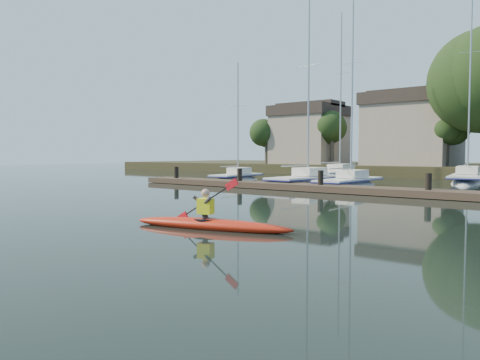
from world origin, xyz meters
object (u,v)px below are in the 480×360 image
Objects in this scene: kayak at (210,222)px; sailboat_5 at (338,181)px; sailboat_0 at (237,183)px; dock at (370,190)px; sailboat_1 at (306,188)px; sailboat_2 at (349,190)px; sailboat_6 at (467,186)px.

sailboat_5 is (-9.95, 27.25, -0.39)m from kayak.
sailboat_0 is (-14.56, 18.87, -0.37)m from kayak.
sailboat_5 is at bearing 123.19° from dock.
sailboat_0 reaches higher than kayak.
kayak is at bearing -85.01° from dock.
sailboat_2 is (3.07, 0.28, 0.02)m from sailboat_1.
sailboat_0 is 9.56m from sailboat_5.
sailboat_1 is 0.86× the size of sailboat_6.
dock is 5.22m from sailboat_2.
sailboat_0 is 10.19m from sailboat_2.
sailboat_5 is at bearing 105.26° from sailboat_1.
sailboat_2 is 0.87× the size of sailboat_5.
sailboat_5 is at bearing 119.40° from sailboat_2.
sailboat_2 is 10.78m from sailboat_5.
sailboat_0 is 0.77× the size of sailboat_2.
sailboat_6 is (14.95, 8.55, -0.02)m from sailboat_0.
sailboat_2 reaches higher than kayak.
sailboat_1 reaches higher than sailboat_2.
sailboat_6 is at bearing -1.16° from sailboat_5.
kayak is 13.95m from dock.
sailboat_6 is (4.80, 9.42, -0.02)m from sailboat_2.
dock is at bearing 79.96° from kayak.
sailboat_1 is (-6.27, 3.82, -0.40)m from dock.
sailboat_5 reaches higher than sailboat_1.
dock is 2.07× the size of sailboat_6.
sailboat_1 is at bearing -16.64° from sailboat_0.
kayak is 18.54m from sailboat_2.
sailboat_0 is (-13.35, 4.98, -0.38)m from dock.
sailboat_1 is at bearing 97.86° from kayak.
sailboat_6 reaches higher than dock.
kayak is 29.01m from sailboat_5.
sailboat_0 is at bearing 171.47° from sailboat_1.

